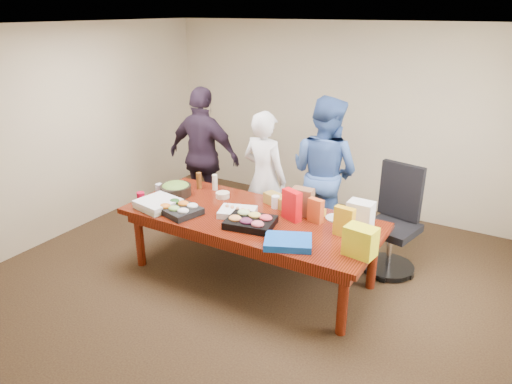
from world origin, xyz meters
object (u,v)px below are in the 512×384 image
Objects in this scene: conference_table at (251,246)px; office_chair at (392,224)px; person_right at (324,173)px; sheet_cake at (238,212)px; person_center at (264,178)px; salad_bowl at (176,190)px.

office_chair is at bearing 34.42° from conference_table.
office_chair is 1.06m from person_right.
sheet_cake is at bearing -155.24° from conference_table.
conference_table is 0.43m from sheet_cake.
sheet_cake is (0.18, -0.91, -0.07)m from person_center.
conference_table is 1.61m from office_chair.
salad_bowl is (-0.78, -0.79, -0.05)m from person_center.
conference_table is 1.35m from person_right.
person_right is 4.88× the size of sheet_cake.
office_chair is (1.31, 0.90, 0.22)m from conference_table.
person_right is 1.34m from sheet_cake.
person_right reaches higher than salad_bowl.
conference_table is 7.18× the size of sheet_cake.
salad_bowl is at bearing 176.62° from conference_table.
office_chair is 3.17× the size of salad_bowl.
sheet_cake is (-0.49, -1.23, -0.17)m from person_right.
salad_bowl is (-1.09, 0.06, 0.44)m from conference_table.
conference_table is at bearing -132.80° from office_chair.
office_chair is at bearing 14.84° from sheet_cake.
person_center reaches higher than office_chair.
sheet_cake is (-1.45, -0.96, 0.19)m from office_chair.
person_center is at bearing 37.18° from person_right.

